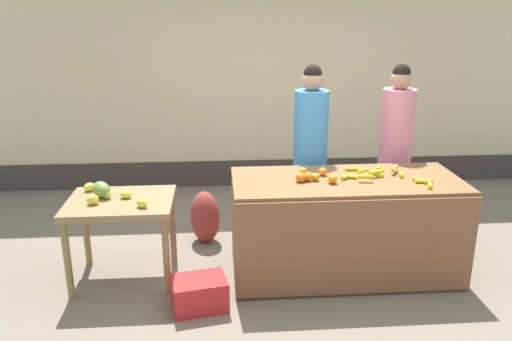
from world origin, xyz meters
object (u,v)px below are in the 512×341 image
(vendor_woman_pink_shirt, at_px, (395,152))
(produce_crate, at_px, (200,293))
(produce_sack, at_px, (205,217))
(vendor_woman_blue_shirt, at_px, (310,156))

(vendor_woman_pink_shirt, relative_size, produce_crate, 4.20)
(produce_crate, xyz_separation_m, produce_sack, (0.02, 1.26, 0.15))
(produce_crate, bearing_deg, vendor_woman_blue_shirt, 47.34)
(vendor_woman_blue_shirt, distance_m, produce_crate, 1.83)
(vendor_woman_blue_shirt, height_order, produce_sack, vendor_woman_blue_shirt)
(vendor_woman_pink_shirt, distance_m, produce_sack, 2.10)
(vendor_woman_blue_shirt, height_order, vendor_woman_pink_shirt, vendor_woman_blue_shirt)
(vendor_woman_pink_shirt, bearing_deg, produce_crate, -147.55)
(produce_sack, bearing_deg, vendor_woman_blue_shirt, -2.69)
(vendor_woman_pink_shirt, xyz_separation_m, produce_sack, (-2.00, -0.03, -0.65))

